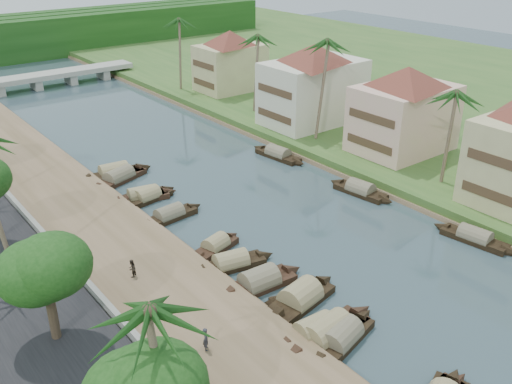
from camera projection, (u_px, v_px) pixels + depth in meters
ground at (375, 266)px, 46.04m from camera, size 220.00×220.00×0.00m
left_bank at (87, 226)px, 51.26m from camera, size 10.00×180.00×0.80m
right_bank at (356, 142)px, 70.65m from camera, size 16.00×180.00×1.20m
retaining_wall at (38, 231)px, 48.52m from camera, size 0.40×180.00×1.10m
treeline at (2, 39)px, 115.81m from camera, size 120.00×14.00×8.00m
bridge at (53, 76)px, 96.76m from camera, size 28.00×4.00×2.40m
building_mid at (404, 108)px, 64.56m from camera, size 14.11×14.11×9.70m
building_far at (313, 83)px, 73.91m from camera, size 15.59×15.59×10.20m
building_distant at (230, 60)px, 88.97m from camera, size 12.62×12.62×9.20m
sampan_2 at (327, 334)px, 37.72m from camera, size 9.46×2.60×2.43m
sampan_3 at (341, 339)px, 37.27m from camera, size 8.35×3.61×2.21m
sampan_4 at (315, 331)px, 37.94m from camera, size 7.63×2.14×2.16m
sampan_5 at (300, 299)px, 41.24m from camera, size 8.38×3.53×2.56m
sampan_6 at (259, 283)px, 43.11m from camera, size 8.23×2.39×2.41m
sampan_7 at (231, 263)px, 45.57m from camera, size 7.94×3.15×2.09m
sampan_8 at (216, 246)px, 48.01m from camera, size 6.25×3.07×1.93m
sampan_9 at (169, 216)px, 53.09m from camera, size 7.70×2.14×1.96m
sampan_10 at (142, 197)px, 56.79m from camera, size 7.64×3.00×2.08m
sampan_11 at (147, 197)px, 56.71m from camera, size 7.21×2.60×2.05m
sampan_12 at (119, 178)px, 61.00m from camera, size 9.23×4.53×2.19m
sampan_13 at (114, 173)px, 62.08m from camera, size 8.95×2.76×2.39m
sampan_14 at (475, 238)px, 49.31m from camera, size 2.56×8.08×1.96m
sampan_15 at (360, 190)px, 58.11m from camera, size 2.63×8.01×2.12m
sampan_16 at (278, 155)px, 67.23m from camera, size 2.53×8.49×2.06m
canoe_1 at (295, 297)px, 41.98m from camera, size 5.44×2.51×0.88m
canoe_2 at (131, 195)px, 57.87m from camera, size 5.24×1.90×0.76m
palm_1 at (455, 95)px, 54.44m from camera, size 3.20×3.20×10.77m
palm_2 at (322, 44)px, 65.26m from camera, size 3.20×3.20×13.23m
palm_3 at (255, 38)px, 76.28m from camera, size 3.20×3.20×11.82m
palm_4 at (160, 309)px, 23.46m from camera, size 3.20×3.20×10.96m
palm_7 at (178, 21)px, 86.92m from camera, size 3.20×3.20×12.29m
tree_2 at (44, 270)px, 33.83m from camera, size 4.77×4.77×7.05m
tree_6 at (328, 72)px, 78.33m from camera, size 4.89×4.89×7.56m
person_near at (206, 339)px, 35.44m from camera, size 0.63×0.70×1.61m
person_far at (132, 268)px, 42.90m from camera, size 0.88×0.85×1.43m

